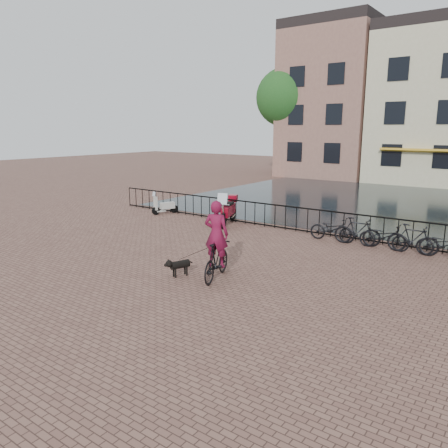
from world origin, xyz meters
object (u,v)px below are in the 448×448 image
Objects in this scene: dog at (180,267)px; motorcycle at (228,207)px; scooter at (165,202)px; cyclist at (216,245)px.

motorcycle is at bearing 134.59° from dog.
dog is at bearing -22.05° from scooter.
dog is at bearing -86.76° from motorcycle.
scooter is at bearing -54.70° from cyclist.
cyclist reaches higher than motorcycle.
cyclist reaches higher than dog.
motorcycle reaches higher than scooter.
cyclist is 2.00× the size of scooter.
motorcycle is 3.95m from scooter.
cyclist is at bearing 43.30° from dog.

